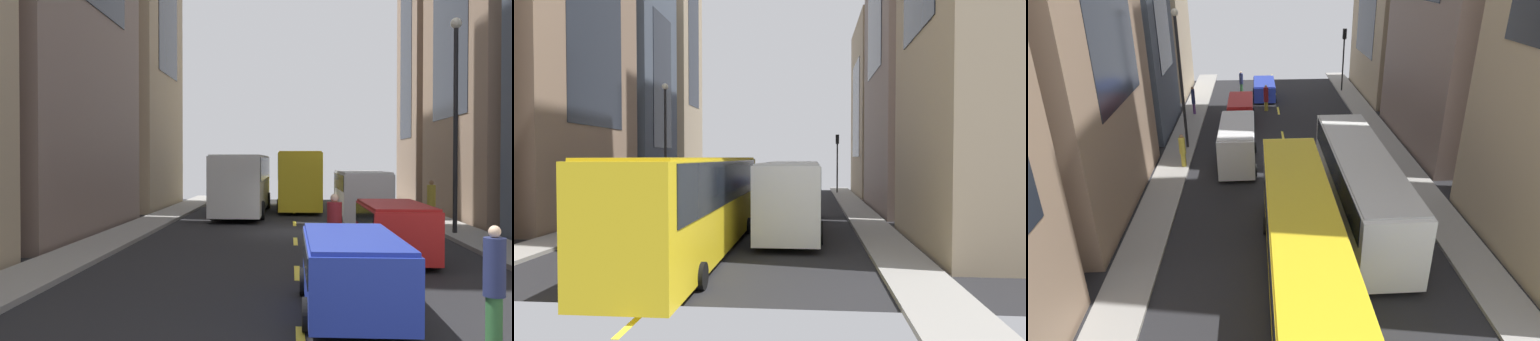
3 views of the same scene
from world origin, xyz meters
The scene contains 26 objects.
ground_plane centered at (0.00, 0.00, 0.00)m, with size 39.76×39.76×0.00m, color black.
sidewalk_west centered at (-6.92, 0.00, 0.07)m, with size 1.93×44.00×0.15m, color gray.
sidewalk_east centered at (6.92, 0.00, 0.07)m, with size 1.93×44.00×0.15m, color gray.
lane_stripe_0 centered at (0.00, -21.00, 0.01)m, with size 0.16×2.00×0.01m, color yellow.
lane_stripe_1 centered at (0.00, -15.00, 0.01)m, with size 0.16×2.00×0.01m, color yellow.
lane_stripe_2 centered at (0.00, -9.00, 0.01)m, with size 0.16×2.00×0.01m, color yellow.
lane_stripe_3 centered at (0.00, -3.00, 0.01)m, with size 0.16×2.00×0.01m, color yellow.
lane_stripe_4 centered at (0.00, 3.00, 0.01)m, with size 0.16×2.00×0.01m, color yellow.
lane_stripe_5 centered at (0.00, 9.00, 0.01)m, with size 0.16×2.00×0.01m, color yellow.
lane_stripe_6 centered at (0.00, 15.00, 0.01)m, with size 0.16×2.00×0.01m, color yellow.
lane_stripe_7 centered at (0.00, 21.00, 0.01)m, with size 0.16×2.00×0.01m, color yellow.
building_west_0 centered at (-12.00, -13.98, 8.12)m, with size 7.92×11.25×16.24m.
building_east_0 centered at (11.66, -15.36, 19.39)m, with size 7.24×7.23×38.78m.
building_east_1 centered at (12.88, -5.49, 9.66)m, with size 9.69×7.88×19.31m.
building_east_2 centered at (11.50, 5.84, 11.80)m, with size 6.90×11.76×23.60m.
city_bus_white centered at (-2.92, 8.15, 2.01)m, with size 2.81×11.76×3.35m.
streetcar_yellow centered at (0.34, 13.89, 2.13)m, with size 2.70×14.82×3.59m.
delivery_van_white centered at (3.03, 1.54, 1.51)m, with size 2.25×5.49×2.58m.
car_red_0 centered at (3.03, -6.70, 1.03)m, with size 2.06×4.47×1.74m.
car_blue_1 centered at (1.06, -12.90, 0.93)m, with size 2.06×4.48×1.57m.
pedestrian_crossing_near centered at (6.26, 1.96, 1.21)m, with size 0.38×0.38×2.02m.
pedestrian_waiting_curb centered at (3.17, -14.94, 1.07)m, with size 0.36×0.36×2.01m.
pedestrian_crossing_mid centered at (6.82, -8.20, 1.36)m, with size 0.29×0.29×2.23m.
pedestrian_walking_far centered at (1.00, -9.14, 1.14)m, with size 0.40×0.40×2.18m.
traffic_light_near_corner centered at (-6.35, -14.60, 4.09)m, with size 0.32×0.44×5.65m.
streetlamp_near centered at (6.45, -1.13, 5.32)m, with size 0.44×0.44×8.66m.
Camera 2 is at (-3.87, 30.65, 3.60)m, focal length 32.30 mm.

